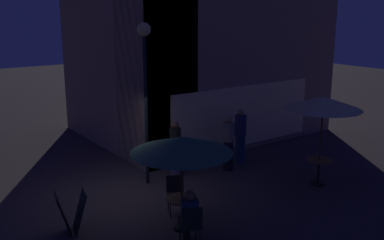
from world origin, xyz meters
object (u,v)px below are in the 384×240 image
(patron_standing_1, at_px, (175,149))
(patron_standing_3, at_px, (229,143))
(patron_standing_2, at_px, (240,136))
(cafe_table_1, at_px, (319,166))
(patio_umbrella_0, at_px, (182,145))
(patron_seated_0, at_px, (189,214))
(patio_umbrella_1, at_px, (323,103))
(cafe_chair_0, at_px, (176,190))
(cafe_table_0, at_px, (182,207))
(street_lamp_near_corner, at_px, (145,67))
(menu_sandwich_board, at_px, (71,213))
(cafe_chair_1, at_px, (191,223))

(patron_standing_1, distance_m, patron_standing_3, 1.69)
(patron_standing_3, bearing_deg, patron_standing_2, 37.11)
(cafe_table_1, distance_m, patio_umbrella_0, 4.85)
(patron_seated_0, xyz_separation_m, patron_standing_2, (4.44, 3.39, 0.16))
(patio_umbrella_1, bearing_deg, cafe_chair_0, 168.38)
(cafe_table_0, bearing_deg, patio_umbrella_1, -0.86)
(street_lamp_near_corner, relative_size, cafe_table_1, 6.12)
(patio_umbrella_1, height_order, patron_seated_0, patio_umbrella_1)
(menu_sandwich_board, xyz_separation_m, patron_standing_1, (3.81, 1.59, 0.36))
(street_lamp_near_corner, bearing_deg, patron_standing_1, -0.79)
(cafe_table_0, distance_m, patron_standing_1, 3.33)
(menu_sandwich_board, relative_size, patron_standing_2, 0.54)
(cafe_table_0, relative_size, patron_seated_0, 0.59)
(patio_umbrella_0, bearing_deg, cafe_table_1, -0.86)
(patron_seated_0, relative_size, patron_standing_1, 0.74)
(cafe_chair_0, relative_size, patron_standing_2, 0.53)
(cafe_table_0, height_order, patron_seated_0, patron_seated_0)
(menu_sandwich_board, relative_size, patron_seated_0, 0.75)
(patio_umbrella_1, distance_m, patron_standing_2, 3.19)
(street_lamp_near_corner, bearing_deg, menu_sandwich_board, -150.78)
(menu_sandwich_board, height_order, cafe_chair_0, menu_sandwich_board)
(cafe_table_1, bearing_deg, street_lamp_near_corner, 142.88)
(patio_umbrella_0, height_order, patron_standing_3, patio_umbrella_0)
(cafe_chair_1, distance_m, patron_standing_1, 4.20)
(menu_sandwich_board, relative_size, patron_standing_3, 0.55)
(cafe_table_1, distance_m, patron_standing_3, 2.74)
(street_lamp_near_corner, relative_size, patron_standing_2, 2.59)
(patio_umbrella_0, relative_size, patron_standing_2, 1.29)
(patron_standing_2, bearing_deg, cafe_table_1, -159.59)
(patron_seated_0, bearing_deg, patio_umbrella_0, 0.00)
(patio_umbrella_0, xyz_separation_m, patron_standing_3, (3.33, 2.32, -1.12))
(patio_umbrella_1, bearing_deg, patio_umbrella_0, 179.14)
(cafe_chair_0, height_order, patron_seated_0, patron_seated_0)
(patron_standing_2, bearing_deg, cafe_chair_1, 138.85)
(patio_umbrella_1, relative_size, cafe_chair_1, 2.71)
(cafe_table_0, xyz_separation_m, patron_seated_0, (-0.28, -0.68, 0.18))
(menu_sandwich_board, relative_size, cafe_table_0, 1.27)
(cafe_table_1, relative_size, patron_standing_3, 0.43)
(cafe_table_1, height_order, patio_umbrella_0, patio_umbrella_0)
(menu_sandwich_board, relative_size, cafe_table_1, 1.28)
(street_lamp_near_corner, relative_size, cafe_table_0, 6.10)
(street_lamp_near_corner, xyz_separation_m, patio_umbrella_0, (-0.77, -2.85, -1.34))
(cafe_table_0, height_order, cafe_table_1, cafe_table_0)
(cafe_chair_1, height_order, patron_standing_3, patron_standing_3)
(cafe_table_0, relative_size, cafe_chair_0, 0.80)
(patio_umbrella_0, height_order, patio_umbrella_1, patio_umbrella_1)
(cafe_chair_1, relative_size, patron_seated_0, 0.75)
(menu_sandwich_board, distance_m, patron_standing_2, 6.43)
(cafe_table_1, relative_size, patron_standing_2, 0.42)
(cafe_table_1, bearing_deg, cafe_chair_1, -171.53)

